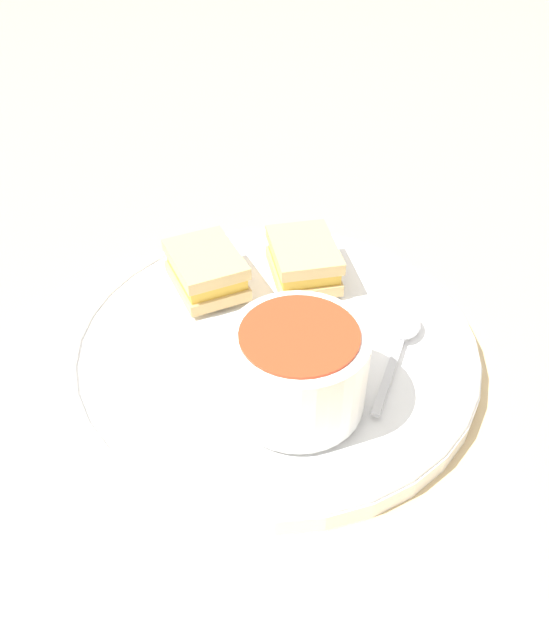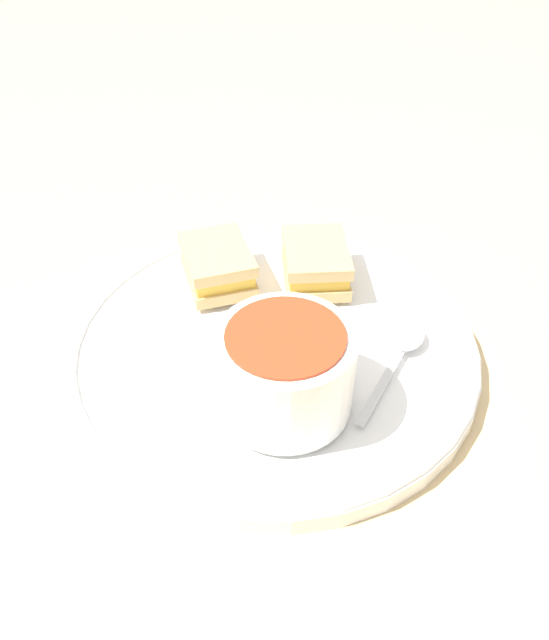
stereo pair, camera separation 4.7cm
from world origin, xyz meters
The scene contains 6 objects.
ground_plane centered at (0.00, 0.00, 0.00)m, with size 2.40×2.40×0.00m, color #D1B27F.
plate centered at (0.00, 0.00, 0.01)m, with size 0.31×0.31×0.02m.
soup_bowl centered at (0.02, 0.06, 0.05)m, with size 0.09×0.09×0.06m.
spoon centered at (-0.08, 0.05, 0.02)m, with size 0.10×0.08×0.01m.
sandwich_half_near centered at (-0.06, -0.05, 0.04)m, with size 0.08×0.09×0.03m.
sandwich_half_far centered at (0.01, -0.09, 0.04)m, with size 0.06×0.08×0.03m.
Camera 1 is at (0.20, 0.30, 0.34)m, focal length 35.00 mm.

